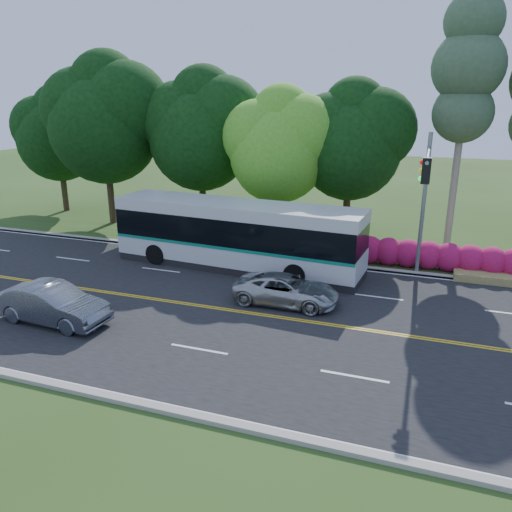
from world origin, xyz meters
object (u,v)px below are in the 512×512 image
(transit_bus, at_px, (236,236))
(sedan, at_px, (53,304))
(suv, at_px, (286,290))
(traffic_signal, at_px, (425,189))

(transit_bus, relative_size, sedan, 2.85)
(transit_bus, xyz_separation_m, suv, (3.76, -3.77, -1.07))
(traffic_signal, distance_m, suv, 7.65)
(transit_bus, bearing_deg, traffic_signal, 5.67)
(traffic_signal, relative_size, transit_bus, 0.53)
(sedan, bearing_deg, traffic_signal, -53.58)
(traffic_signal, xyz_separation_m, sedan, (-13.40, -8.76, -3.88))
(traffic_signal, height_order, suv, traffic_signal)
(sedan, xyz_separation_m, suv, (8.20, 4.83, -0.14))
(traffic_signal, height_order, transit_bus, traffic_signal)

